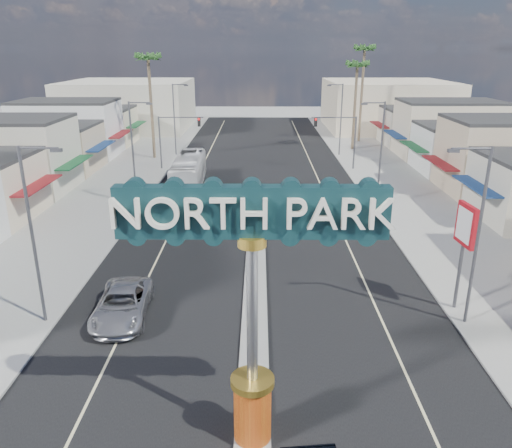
{
  "coord_description": "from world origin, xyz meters",
  "views": [
    {
      "loc": [
        0.21,
        -12.14,
        13.1
      ],
      "look_at": [
        0.06,
        11.88,
        4.65
      ],
      "focal_mm": 35.0,
      "sensor_mm": 36.0,
      "label": 1
    }
  ],
  "objects_px": {
    "streetlight_r_near": "(476,229)",
    "palm_right_mid": "(357,69)",
    "streetlight_l_near": "(35,228)",
    "streetlight_r_far": "(340,116)",
    "streetlight_l_far": "(175,116)",
    "streetlight_r_mid": "(379,149)",
    "traffic_signal_right": "(339,132)",
    "streetlight_l_mid": "(134,149)",
    "bank_pylon_sign": "(465,231)",
    "gateway_sign": "(252,290)",
    "suv_left": "(122,304)",
    "city_bus": "(189,171)",
    "car_parked_left": "(190,208)",
    "traffic_signal_left": "(176,132)",
    "palm_left_far": "(148,63)",
    "palm_right_far": "(364,54)"
  },
  "relations": [
    {
      "from": "car_parked_left",
      "to": "streetlight_r_mid",
      "type": "bearing_deg",
      "value": 9.68
    },
    {
      "from": "streetlight_l_mid",
      "to": "palm_right_far",
      "type": "distance_m",
      "value": 41.53
    },
    {
      "from": "bank_pylon_sign",
      "to": "gateway_sign",
      "type": "bearing_deg",
      "value": -143.09
    },
    {
      "from": "palm_right_far",
      "to": "bank_pylon_sign",
      "type": "bearing_deg",
      "value": -94.96
    },
    {
      "from": "streetlight_l_mid",
      "to": "streetlight_r_mid",
      "type": "distance_m",
      "value": 20.87
    },
    {
      "from": "streetlight_r_near",
      "to": "palm_right_far",
      "type": "bearing_deg",
      "value": 84.98
    },
    {
      "from": "streetlight_l_far",
      "to": "car_parked_left",
      "type": "xyz_separation_m",
      "value": [
        4.93,
        -25.01,
        -4.35
      ]
    },
    {
      "from": "streetlight_l_far",
      "to": "palm_right_mid",
      "type": "height_order",
      "value": "palm_right_mid"
    },
    {
      "from": "palm_right_mid",
      "to": "streetlight_r_mid",
      "type": "bearing_deg",
      "value": -95.64
    },
    {
      "from": "car_parked_left",
      "to": "bank_pylon_sign",
      "type": "xyz_separation_m",
      "value": [
        16.11,
        -15.5,
        3.71
      ]
    },
    {
      "from": "palm_right_far",
      "to": "city_bus",
      "type": "bearing_deg",
      "value": -130.52
    },
    {
      "from": "streetlight_l_near",
      "to": "streetlight_l_far",
      "type": "height_order",
      "value": "same"
    },
    {
      "from": "palm_right_mid",
      "to": "streetlight_l_near",
      "type": "bearing_deg",
      "value": -116.99
    },
    {
      "from": "streetlight_l_far",
      "to": "suv_left",
      "type": "bearing_deg",
      "value": -84.96
    },
    {
      "from": "streetlight_l_near",
      "to": "city_bus",
      "type": "distance_m",
      "value": 26.94
    },
    {
      "from": "suv_left",
      "to": "palm_left_far",
      "type": "bearing_deg",
      "value": 95.4
    },
    {
      "from": "streetlight_l_far",
      "to": "palm_right_mid",
      "type": "xyz_separation_m",
      "value": [
        23.43,
        4.0,
        5.54
      ]
    },
    {
      "from": "palm_right_far",
      "to": "traffic_signal_left",
      "type": "bearing_deg",
      "value": -143.33
    },
    {
      "from": "traffic_signal_right",
      "to": "suv_left",
      "type": "xyz_separation_m",
      "value": [
        -15.96,
        -33.49,
        -3.5
      ]
    },
    {
      "from": "palm_right_far",
      "to": "city_bus",
      "type": "xyz_separation_m",
      "value": [
        -21.83,
        -25.54,
        -10.83
      ]
    },
    {
      "from": "streetlight_l_near",
      "to": "streetlight_r_far",
      "type": "bearing_deg",
      "value": 63.58
    },
    {
      "from": "traffic_signal_left",
      "to": "streetlight_r_far",
      "type": "bearing_deg",
      "value": 22.2
    },
    {
      "from": "traffic_signal_left",
      "to": "streetlight_l_far",
      "type": "distance_m",
      "value": 8.14
    },
    {
      "from": "palm_left_far",
      "to": "bank_pylon_sign",
      "type": "height_order",
      "value": "palm_left_far"
    },
    {
      "from": "car_parked_left",
      "to": "traffic_signal_right",
      "type": "bearing_deg",
      "value": 48.18
    },
    {
      "from": "traffic_signal_left",
      "to": "palm_right_far",
      "type": "bearing_deg",
      "value": 36.67
    },
    {
      "from": "car_parked_left",
      "to": "streetlight_l_mid",
      "type": "bearing_deg",
      "value": 147.62
    },
    {
      "from": "traffic_signal_right",
      "to": "palm_right_mid",
      "type": "relative_size",
      "value": 0.5
    },
    {
      "from": "streetlight_l_far",
      "to": "bank_pylon_sign",
      "type": "xyz_separation_m",
      "value": [
        21.05,
        -40.5,
        -0.64
      ]
    },
    {
      "from": "gateway_sign",
      "to": "streetlight_l_mid",
      "type": "bearing_deg",
      "value": 110.42
    },
    {
      "from": "car_parked_left",
      "to": "traffic_signal_left",
      "type": "bearing_deg",
      "value": 101.22
    },
    {
      "from": "streetlight_r_far",
      "to": "car_parked_left",
      "type": "xyz_separation_m",
      "value": [
        -15.93,
        -25.01,
        -4.35
      ]
    },
    {
      "from": "car_parked_left",
      "to": "city_bus",
      "type": "bearing_deg",
      "value": 96.99
    },
    {
      "from": "traffic_signal_left",
      "to": "bank_pylon_sign",
      "type": "bearing_deg",
      "value": -58.65
    },
    {
      "from": "traffic_signal_right",
      "to": "city_bus",
      "type": "height_order",
      "value": "traffic_signal_right"
    },
    {
      "from": "traffic_signal_right",
      "to": "suv_left",
      "type": "bearing_deg",
      "value": -115.47
    },
    {
      "from": "traffic_signal_left",
      "to": "streetlight_r_far",
      "type": "height_order",
      "value": "streetlight_r_far"
    },
    {
      "from": "streetlight_l_mid",
      "to": "streetlight_l_far",
      "type": "relative_size",
      "value": 1.0
    },
    {
      "from": "palm_right_mid",
      "to": "palm_left_far",
      "type": "bearing_deg",
      "value": -167.01
    },
    {
      "from": "suv_left",
      "to": "streetlight_r_mid",
      "type": "bearing_deg",
      "value": 45.02
    },
    {
      "from": "gateway_sign",
      "to": "palm_left_far",
      "type": "xyz_separation_m",
      "value": [
        -13.0,
        48.02,
        5.57
      ]
    },
    {
      "from": "streetlight_l_mid",
      "to": "streetlight_r_mid",
      "type": "xyz_separation_m",
      "value": [
        20.87,
        0.0,
        0.0
      ]
    },
    {
      "from": "gateway_sign",
      "to": "palm_left_far",
      "type": "height_order",
      "value": "palm_left_far"
    },
    {
      "from": "streetlight_l_mid",
      "to": "city_bus",
      "type": "height_order",
      "value": "streetlight_l_mid"
    },
    {
      "from": "traffic_signal_left",
      "to": "streetlight_l_near",
      "type": "distance_m",
      "value": 34.03
    },
    {
      "from": "traffic_signal_right",
      "to": "palm_right_mid",
      "type": "xyz_separation_m",
      "value": [
        3.82,
        12.01,
        6.33
      ]
    },
    {
      "from": "palm_right_mid",
      "to": "gateway_sign",
      "type": "bearing_deg",
      "value": -103.53
    },
    {
      "from": "streetlight_r_near",
      "to": "palm_right_mid",
      "type": "xyz_separation_m",
      "value": [
        2.57,
        46.0,
        5.54
      ]
    },
    {
      "from": "streetlight_l_mid",
      "to": "bank_pylon_sign",
      "type": "height_order",
      "value": "streetlight_l_mid"
    },
    {
      "from": "palm_left_far",
      "to": "streetlight_r_far",
      "type": "bearing_deg",
      "value": 4.88
    }
  ]
}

